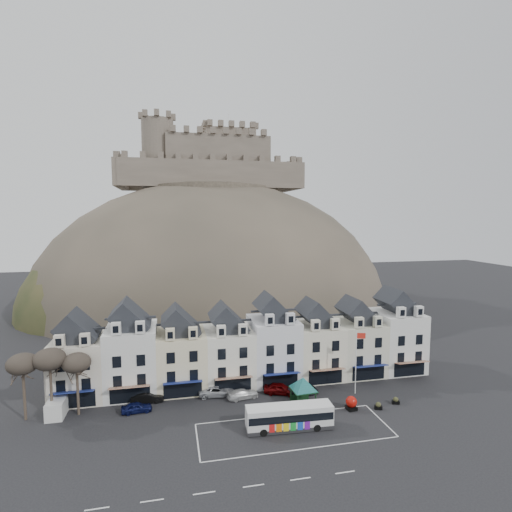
{
  "coord_description": "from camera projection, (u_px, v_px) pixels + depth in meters",
  "views": [
    {
      "loc": [
        -11.55,
        -40.37,
        24.63
      ],
      "look_at": [
        2.49,
        24.0,
        17.88
      ],
      "focal_mm": 28.0,
      "sensor_mm": 36.0,
      "label": 1
    }
  ],
  "objects": [
    {
      "name": "car_navy",
      "position": [
        137.0,
        407.0,
        49.97
      ],
      "size": [
        3.87,
        1.86,
        1.27
      ],
      "primitive_type": "imported",
      "rotation": [
        0.0,
        0.0,
        1.67
      ],
      "color": "#0C113E",
      "rests_on": "ground"
    },
    {
      "name": "castle",
      "position": [
        211.0,
        161.0,
        114.01
      ],
      "size": [
        50.2,
        22.2,
        22.0
      ],
      "color": "brown",
      "rests_on": "ground"
    },
    {
      "name": "bus",
      "position": [
        289.0,
        416.0,
        46.0
      ],
      "size": [
        10.13,
        2.86,
        2.83
      ],
      "rotation": [
        0.0,
        0.0,
        -0.05
      ],
      "color": "#262628",
      "rests_on": "ground"
    },
    {
      "name": "castle_hill",
      "position": [
        217.0,
        303.0,
        111.46
      ],
      "size": [
        100.0,
        76.0,
        68.0
      ],
      "color": "#3D392F",
      "rests_on": "ground"
    },
    {
      "name": "car_black",
      "position": [
        148.0,
        397.0,
        52.65
      ],
      "size": [
        4.22,
        1.52,
        1.39
      ],
      "primitive_type": "imported",
      "rotation": [
        0.0,
        0.0,
        1.56
      ],
      "color": "black",
      "rests_on": "ground"
    },
    {
      "name": "coach_bay_markings",
      "position": [
        294.0,
        430.0,
        45.83
      ],
      "size": [
        22.0,
        7.5,
        0.01
      ],
      "primitive_type": "cube",
      "color": "silver",
      "rests_on": "ground"
    },
    {
      "name": "red_buoy",
      "position": [
        351.0,
        403.0,
        50.63
      ],
      "size": [
        1.42,
        1.42,
        1.76
      ],
      "rotation": [
        0.0,
        0.0,
        0.08
      ],
      "color": "black",
      "rests_on": "ground"
    },
    {
      "name": "car_silver",
      "position": [
        217.0,
        391.0,
        54.6
      ],
      "size": [
        5.09,
        2.68,
        1.39
      ],
      "primitive_type": "imported",
      "rotation": [
        0.0,
        0.0,
        1.49
      ],
      "color": "#ADB0B5",
      "rests_on": "ground"
    },
    {
      "name": "car_maroon",
      "position": [
        280.0,
        389.0,
        55.09
      ],
      "size": [
        4.82,
        3.32,
        1.52
      ],
      "primitive_type": "imported",
      "rotation": [
        0.0,
        0.0,
        1.19
      ],
      "color": "#4D0405",
      "rests_on": "ground"
    },
    {
      "name": "townhouse_terrace",
      "position": [
        252.0,
        346.0,
        59.2
      ],
      "size": [
        54.4,
        9.35,
        11.8
      ],
      "color": "silver",
      "rests_on": "ground"
    },
    {
      "name": "tree_left_mid",
      "position": [
        50.0,
        360.0,
        48.15
      ],
      "size": [
        3.78,
        3.78,
        8.64
      ],
      "color": "#3A3025",
      "rests_on": "ground"
    },
    {
      "name": "planter_west",
      "position": [
        396.0,
        401.0,
        52.2
      ],
      "size": [
        1.04,
        0.73,
        0.94
      ],
      "rotation": [
        0.0,
        0.0,
        -0.3
      ],
      "color": "black",
      "rests_on": "ground"
    },
    {
      "name": "bus_shelter",
      "position": [
        303.0,
        384.0,
        51.58
      ],
      "size": [
        5.92,
        5.92,
        3.77
      ],
      "rotation": [
        0.0,
        0.0,
        0.07
      ],
      "color": "black",
      "rests_on": "ground"
    },
    {
      "name": "flagpole",
      "position": [
        357.0,
        358.0,
        54.82
      ],
      "size": [
        1.25,
        0.39,
        8.89
      ],
      "rotation": [
        0.0,
        0.0,
        -0.25
      ],
      "color": "silver",
      "rests_on": "ground"
    },
    {
      "name": "tree_left_near",
      "position": [
        76.0,
        363.0,
        48.85
      ],
      "size": [
        3.43,
        3.43,
        7.84
      ],
      "color": "#3A3025",
      "rests_on": "ground"
    },
    {
      "name": "car_charcoal",
      "position": [
        303.0,
        390.0,
        54.81
      ],
      "size": [
        4.29,
        1.94,
        1.36
      ],
      "primitive_type": "imported",
      "rotation": [
        0.0,
        0.0,
        1.69
      ],
      "color": "black",
      "rests_on": "ground"
    },
    {
      "name": "tree_left_far",
      "position": [
        22.0,
        365.0,
        47.55
      ],
      "size": [
        3.61,
        3.61,
        8.24
      ],
      "color": "#3A3025",
      "rests_on": "ground"
    },
    {
      "name": "white_van",
      "position": [
        58.0,
        406.0,
        49.57
      ],
      "size": [
        2.03,
        4.62,
        2.1
      ],
      "rotation": [
        0.0,
        0.0,
        -0.01
      ],
      "color": "silver",
      "rests_on": "ground"
    },
    {
      "name": "ground",
      "position": [
        280.0,
        438.0,
        44.19
      ],
      "size": [
        300.0,
        300.0,
        0.0
      ],
      "primitive_type": "plane",
      "color": "black",
      "rests_on": "ground"
    },
    {
      "name": "car_white",
      "position": [
        243.0,
        394.0,
        53.79
      ],
      "size": [
        4.54,
        2.52,
        1.25
      ],
      "primitive_type": "imported",
      "rotation": [
        0.0,
        0.0,
        1.76
      ],
      "color": "silver",
      "rests_on": "ground"
    },
    {
      "name": "planter_east",
      "position": [
        378.0,
        406.0,
        50.76
      ],
      "size": [
        1.06,
        0.77,
        0.95
      ],
      "rotation": [
        0.0,
        0.0,
        -0.35
      ],
      "color": "black",
      "rests_on": "ground"
    }
  ]
}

